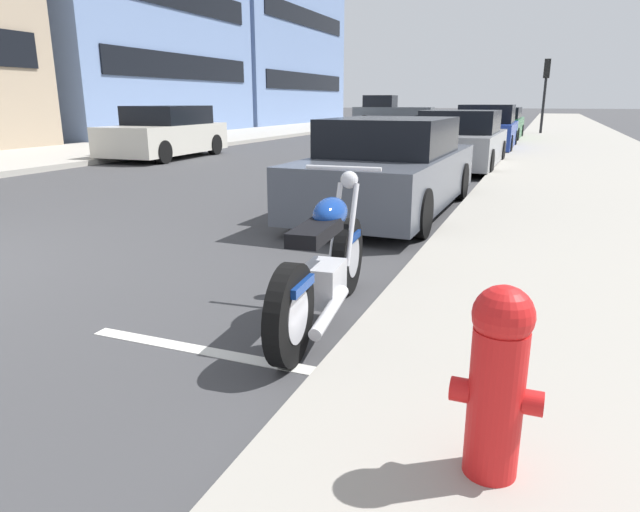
% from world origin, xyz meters
% --- Properties ---
extents(sidewalk_near_curb, '(120.00, 4.40, 0.14)m').
position_xyz_m(sidewalk_near_curb, '(12.00, -7.19, 0.07)').
color(sidewalk_near_curb, gray).
rests_on(sidewalk_near_curb, ground).
extents(sidewalk_far_curb, '(120.00, 5.00, 0.14)m').
position_xyz_m(sidewalk_far_curb, '(12.00, 7.39, 0.07)').
color(sidewalk_far_curb, '#ADA89E').
rests_on(sidewalk_far_curb, ground).
extents(parking_stall_stripe, '(0.12, 2.20, 0.01)m').
position_xyz_m(parking_stall_stripe, '(0.00, -4.29, 0.00)').
color(parking_stall_stripe, silver).
rests_on(parking_stall_stripe, ground).
extents(parked_motorcycle, '(2.11, 0.62, 1.13)m').
position_xyz_m(parked_motorcycle, '(0.79, -4.66, 0.44)').
color(parked_motorcycle, black).
rests_on(parked_motorcycle, ground).
extents(parked_car_across_street, '(4.58, 1.88, 1.39)m').
position_xyz_m(parked_car_across_street, '(5.23, -3.98, 0.65)').
color(parked_car_across_street, '#4C515B').
rests_on(parked_car_across_street, ground).
extents(parked_car_mid_block, '(4.36, 1.92, 1.41)m').
position_xyz_m(parked_car_mid_block, '(11.31, -4.14, 0.66)').
color(parked_car_mid_block, gray).
rests_on(parked_car_mid_block, ground).
extents(parked_car_second_in_row, '(4.41, 1.86, 1.51)m').
position_xyz_m(parked_car_second_in_row, '(16.80, -4.21, 0.70)').
color(parked_car_second_in_row, navy).
rests_on(parked_car_second_in_row, ground).
extents(parked_car_far_down_curb, '(4.67, 1.83, 1.38)m').
position_xyz_m(parked_car_far_down_curb, '(21.99, -4.20, 0.67)').
color(parked_car_far_down_curb, '#236638').
rests_on(parked_car_far_down_curb, ground).
extents(crossing_truck, '(2.33, 5.05, 1.96)m').
position_xyz_m(crossing_truck, '(32.94, 3.33, 0.91)').
color(crossing_truck, '#4C5156').
rests_on(crossing_truck, ground).
extents(car_opposite_curb, '(4.34, 2.08, 1.49)m').
position_xyz_m(car_opposite_curb, '(10.92, 4.31, 0.71)').
color(car_opposite_curb, beige).
rests_on(car_opposite_curb, ground).
extents(fire_hydrant, '(0.24, 0.36, 0.82)m').
position_xyz_m(fire_hydrant, '(-0.80, -6.02, 0.57)').
color(fire_hydrant, red).
rests_on(fire_hydrant, sidewalk_near_curb).
extents(traffic_signal_near_corner, '(0.36, 0.28, 3.36)m').
position_xyz_m(traffic_signal_near_corner, '(26.30, -5.80, 2.58)').
color(traffic_signal_near_corner, black).
rests_on(traffic_signal_near_corner, sidewalk_near_curb).
extents(townhouse_corner_block, '(15.02, 10.90, 13.20)m').
position_xyz_m(townhouse_corner_block, '(34.29, 15.11, 6.60)').
color(townhouse_corner_block, '#6B84B2').
rests_on(townhouse_corner_block, ground).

